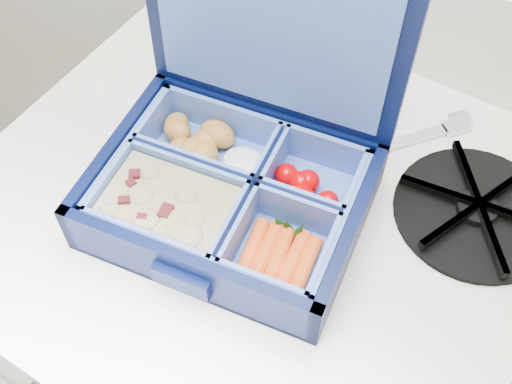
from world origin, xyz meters
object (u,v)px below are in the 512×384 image
Objects in this scene: stove at (264,343)px; burner_grate at (478,207)px; bento_box at (231,195)px; fork at (384,147)px.

stove is 5.25× the size of burner_grate.
fork is at bearing 50.50° from bento_box.
stove is at bearing -159.23° from burner_grate.
burner_grate reaches higher than stove.
stove is 0.49m from burner_grate.
burner_grate is (0.21, 0.13, -0.02)m from bento_box.
bento_box is 0.19m from fork.
bento_box is at bearing -101.51° from stove.
bento_box is 1.37× the size of fork.
bento_box is at bearing -82.58° from fork.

